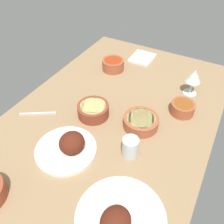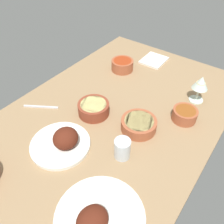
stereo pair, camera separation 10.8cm
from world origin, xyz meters
The scene contains 11 objects.
dining_table centered at (0.00, 0.00, 2.00)cm, with size 140.00×90.00×4.00cm, color #937551.
plate_near_viewer centered at (41.76, 25.26, 5.98)cm, with size 28.94×28.94×7.73cm.
plate_far_side centered at (26.61, -4.88, 6.91)cm, with size 24.43×24.43×9.45cm.
bowl_sauce centered at (-34.78, -18.23, 7.32)cm, with size 12.56×12.56×6.13cm.
bowl_pasta centered at (-0.21, 14.39, 6.72)cm, with size 15.50×15.50×4.97cm.
bowl_potatoes centered at (3.98, -7.62, 7.16)cm, with size 14.46×14.46×5.83cm.
bowl_soup centered at (-17.37, 27.87, 6.98)cm, with size 11.09×11.09×5.48cm.
wine_glass centered at (-33.70, 27.24, 13.93)cm, with size 7.60×7.60×14.00cm.
water_tumbler centered at (16.27, 16.92, 8.27)cm, with size 6.41×6.41×8.54cm, color silver.
folded_napkin centered at (-54.37, -8.05, 4.60)cm, with size 15.44×13.08×1.20cm, color white.
fork_loose centered at (16.02, -30.81, 4.40)cm, with size 16.91×0.90×0.80cm, color silver.
Camera 2 is at (64.17, 47.37, 79.75)cm, focal length 37.84 mm.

